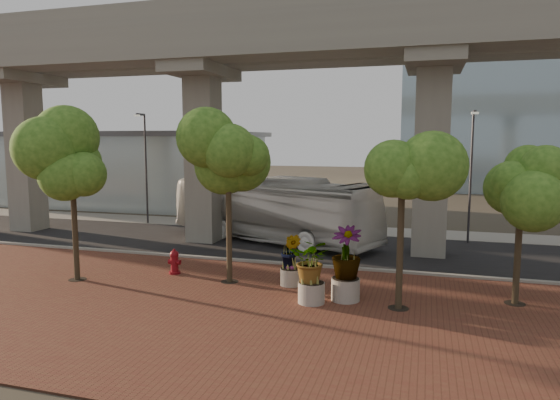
% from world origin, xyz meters
% --- Properties ---
extents(ground, '(160.00, 160.00, 0.00)m').
position_xyz_m(ground, '(0.00, 0.00, 0.00)').
color(ground, '#39352A').
rests_on(ground, ground).
extents(brick_plaza, '(70.00, 13.00, 0.06)m').
position_xyz_m(brick_plaza, '(0.00, -8.00, 0.03)').
color(brick_plaza, brown).
rests_on(brick_plaza, ground).
extents(asphalt_road, '(90.00, 8.00, 0.04)m').
position_xyz_m(asphalt_road, '(0.00, 2.00, 0.02)').
color(asphalt_road, black).
rests_on(asphalt_road, ground).
extents(curb_strip, '(70.00, 0.25, 0.16)m').
position_xyz_m(curb_strip, '(0.00, -2.00, 0.08)').
color(curb_strip, gray).
rests_on(curb_strip, ground).
extents(far_sidewalk, '(90.00, 3.00, 0.06)m').
position_xyz_m(far_sidewalk, '(0.00, 7.50, 0.03)').
color(far_sidewalk, gray).
rests_on(far_sidewalk, ground).
extents(transit_viaduct, '(72.00, 5.60, 12.40)m').
position_xyz_m(transit_viaduct, '(0.00, 2.00, 7.29)').
color(transit_viaduct, gray).
rests_on(transit_viaduct, ground).
extents(station_pavilion, '(23.00, 13.00, 6.30)m').
position_xyz_m(station_pavilion, '(-20.00, 16.00, 3.22)').
color(station_pavilion, '#B1C5CA').
rests_on(station_pavilion, ground).
extents(transit_bus, '(12.97, 7.60, 3.56)m').
position_xyz_m(transit_bus, '(-2.44, 3.06, 1.78)').
color(transit_bus, silver).
rests_on(transit_bus, ground).
extents(fire_hydrant, '(0.53, 0.47, 1.05)m').
position_xyz_m(fire_hydrant, '(-4.22, -4.81, 0.57)').
color(fire_hydrant, maroon).
rests_on(fire_hydrant, ground).
extents(planter_front, '(2.06, 2.06, 2.26)m').
position_xyz_m(planter_front, '(2.13, -6.86, 1.43)').
color(planter_front, gray).
rests_on(planter_front, ground).
extents(planter_right, '(2.45, 2.45, 2.62)m').
position_xyz_m(planter_right, '(3.22, -6.24, 1.65)').
color(planter_right, gray).
rests_on(planter_right, ground).
extents(planter_left, '(1.84, 1.84, 2.03)m').
position_xyz_m(planter_left, '(0.90, -5.01, 1.29)').
color(planter_left, '#A7A097').
rests_on(planter_left, ground).
extents(street_tree_far_west, '(3.95, 3.95, 6.67)m').
position_xyz_m(street_tree_far_west, '(-7.55, -6.73, 4.91)').
color(street_tree_far_west, '#433826').
rests_on(street_tree_far_west, ground).
extents(street_tree_near_west, '(3.57, 3.57, 6.46)m').
position_xyz_m(street_tree_near_west, '(-1.55, -5.27, 4.87)').
color(street_tree_near_west, '#433826').
rests_on(street_tree_near_west, ground).
extents(street_tree_near_east, '(3.55, 3.55, 6.51)m').
position_xyz_m(street_tree_near_east, '(5.06, -6.59, 4.92)').
color(street_tree_near_east, '#433826').
rests_on(street_tree_near_east, ground).
extents(street_tree_far_east, '(3.02, 3.02, 5.45)m').
position_xyz_m(street_tree_far_east, '(8.88, -4.96, 4.11)').
color(street_tree_far_east, '#433826').
rests_on(street_tree_far_east, ground).
extents(streetlamp_west, '(0.36, 1.06, 7.30)m').
position_xyz_m(streetlamp_west, '(-12.17, 6.09, 4.27)').
color(streetlamp_west, '#2A292E').
rests_on(streetlamp_west, ground).
extents(streetlamp_east, '(0.35, 1.03, 7.13)m').
position_xyz_m(streetlamp_east, '(8.10, 5.40, 4.17)').
color(streetlamp_east, '#333237').
rests_on(streetlamp_east, ground).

